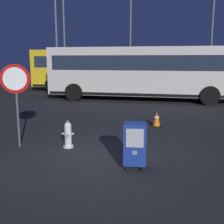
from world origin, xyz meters
The scene contains 11 objects.
ground_plane centered at (0.00, 0.00, 0.00)m, with size 60.00×60.00×0.00m, color #262628.
fire_hydrant centered at (-0.85, 0.71, 0.35)m, with size 0.33×0.32×0.75m.
newspaper_box_primary centered at (0.95, -0.63, 0.57)m, with size 0.48×0.42×1.02m.
stop_sign centered at (-2.19, 0.63, 1.60)m, with size 0.71×0.31×2.23m.
traffic_cone centered at (1.70, 3.33, 0.26)m, with size 0.36×0.36×0.53m.
bus_near centered at (1.23, 9.78, 1.71)m, with size 10.72×3.74×3.00m.
bus_far centered at (-1.43, 14.33, 1.71)m, with size 10.58×3.08×3.00m.
street_light_near_left centered at (5.60, 11.99, 4.24)m, with size 0.32×0.32×7.35m.
street_light_near_right centered at (-4.07, 13.00, 4.22)m, with size 0.32×0.32×7.31m.
street_light_far_left centered at (0.48, 13.93, 3.98)m, with size 0.32×0.32×6.85m.
street_light_far_right centered at (-4.19, 11.51, 4.61)m, with size 0.32×0.32×8.07m.
Camera 1 is at (0.97, -6.34, 2.36)m, focal length 44.29 mm.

